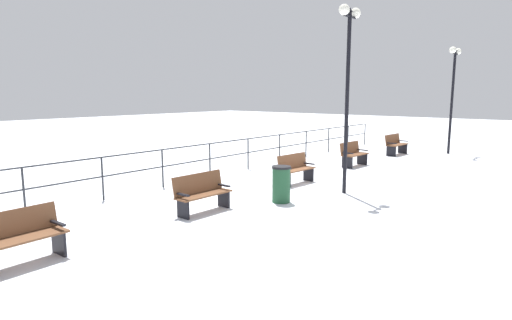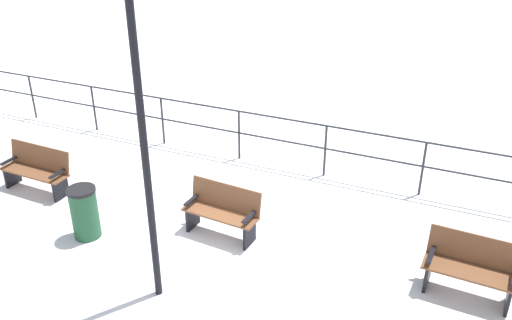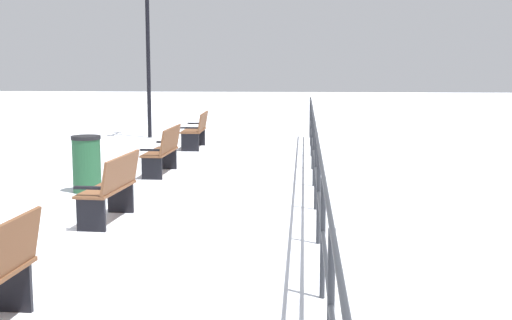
{
  "view_description": "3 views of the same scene",
  "coord_description": "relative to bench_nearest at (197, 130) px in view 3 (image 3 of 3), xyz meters",
  "views": [
    {
      "loc": [
        7.19,
        -10.86,
        2.81
      ],
      "look_at": [
        -1.31,
        -0.52,
        0.69
      ],
      "focal_mm": 29.75,
      "sensor_mm": 36.0,
      "label": 1
    },
    {
      "loc": [
        7.01,
        3.79,
        5.58
      ],
      "look_at": [
        -1.7,
        -0.04,
        0.73
      ],
      "focal_mm": 38.48,
      "sensor_mm": 36.0,
      "label": 2
    },
    {
      "loc": [
        -2.75,
        9.35,
        2.2
      ],
      "look_at": [
        -2.03,
        -1.3,
        0.69
      ],
      "focal_mm": 49.71,
      "sensor_mm": 36.0,
      "label": 3
    }
  ],
  "objects": [
    {
      "name": "bench_second",
      "position": [
        0.02,
        4.09,
        0.01
      ],
      "size": [
        0.53,
        1.5,
        0.92
      ],
      "rotation": [
        0.0,
        0.0,
        -0.03
      ],
      "color": "brown",
      "rests_on": "ground"
    },
    {
      "name": "bench_third",
      "position": [
        -0.07,
        8.18,
        0.01
      ],
      "size": [
        0.58,
        1.39,
        0.92
      ],
      "rotation": [
        0.0,
        0.0,
        -0.07
      ],
      "color": "brown",
      "rests_on": "ground"
    },
    {
      "name": "bench_nearest",
      "position": [
        0.0,
        0.0,
        0.0
      ],
      "size": [
        0.57,
        1.43,
        0.9
      ],
      "rotation": [
        0.0,
        0.0,
        0.02
      ],
      "color": "brown",
      "rests_on": "ground"
    },
    {
      "name": "trash_bin",
      "position": [
        0.94,
        6.03,
        0.01
      ],
      "size": [
        0.49,
        0.49,
        0.95
      ],
      "color": "#1E4C2D",
      "rests_on": "ground"
    },
    {
      "name": "waterfront_railing",
      "position": [
        -2.87,
        8.17,
        0.31
      ],
      "size": [
        0.05,
        21.82,
        1.16
      ],
      "color": "#26282D",
      "rests_on": "ground"
    },
    {
      "name": "lamppost_near",
      "position": [
        1.72,
        -2.4,
        2.63
      ],
      "size": [
        0.27,
        1.1,
        4.4
      ],
      "color": "black",
      "rests_on": "ground"
    },
    {
      "name": "ground_plane",
      "position": [
        0.07,
        8.17,
        -0.47
      ],
      "size": [
        80.0,
        80.0,
        0.0
      ],
      "primitive_type": "plane",
      "color": "white",
      "rests_on": "ground"
    }
  ]
}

